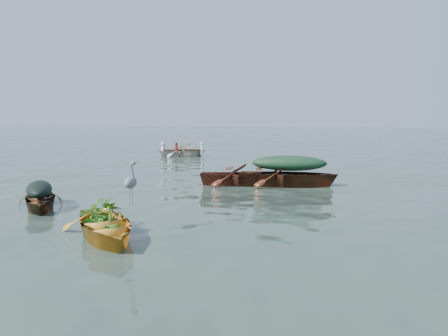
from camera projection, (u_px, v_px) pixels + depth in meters
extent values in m
plane|color=#304439|center=(193.00, 197.00, 12.91)|extent=(140.00, 140.00, 0.00)
imported|color=gold|center=(105.00, 238.00, 8.65)|extent=(3.21, 3.48, 0.90)
imported|color=#43220F|center=(40.00, 208.00, 11.40)|extent=(2.69, 3.18, 0.73)
imported|color=#522013|center=(289.00, 186.00, 14.82)|extent=(4.68, 1.84, 1.08)
imported|color=maroon|center=(244.00, 185.00, 15.03)|extent=(4.33, 1.75, 0.97)
imported|color=silver|center=(182.00, 156.00, 25.07)|extent=(3.81, 2.44, 0.84)
ellipsoid|color=black|center=(39.00, 187.00, 11.33)|extent=(1.48, 1.75, 0.40)
ellipsoid|color=#13301D|center=(289.00, 163.00, 14.72)|extent=(2.58, 1.01, 0.52)
imported|color=#346E1C|center=(100.00, 196.00, 9.05)|extent=(1.11, 1.14, 0.60)
imported|color=white|center=(182.00, 143.00, 24.97)|extent=(2.76, 1.91, 0.76)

